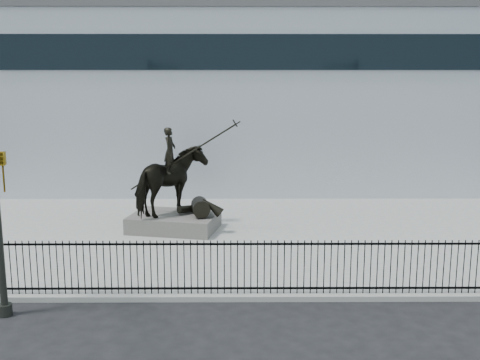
{
  "coord_description": "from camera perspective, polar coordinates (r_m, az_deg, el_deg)",
  "views": [
    {
      "loc": [
        -1.11,
        -13.17,
        6.03
      ],
      "look_at": [
        -1.01,
        6.0,
        2.4
      ],
      "focal_mm": 42.0,
      "sensor_mm": 36.0,
      "label": 1
    }
  ],
  "objects": [
    {
      "name": "equestrian_statue",
      "position": [
        21.29,
        -6.65,
        -0.2
      ],
      "size": [
        4.05,
        2.93,
        3.49
      ],
      "rotation": [
        0.0,
        0.0,
        -0.21
      ],
      "color": "black",
      "rests_on": "statue_plinth"
    },
    {
      "name": "statue_plinth",
      "position": [
        21.66,
        -6.72,
        -4.27
      ],
      "size": [
        3.6,
        2.82,
        0.6
      ],
      "primitive_type": "cube",
      "rotation": [
        0.0,
        0.0,
        -0.21
      ],
      "color": "#504D49",
      "rests_on": "plaza"
    },
    {
      "name": "ground",
      "position": [
        14.53,
        4.23,
        -13.82
      ],
      "size": [
        120.0,
        120.0,
        0.0
      ],
      "primitive_type": "plane",
      "color": "black",
      "rests_on": "ground"
    },
    {
      "name": "plaza",
      "position": [
        21.06,
        2.74,
        -5.7
      ],
      "size": [
        30.0,
        12.0,
        0.15
      ],
      "primitive_type": "cube",
      "color": "gray",
      "rests_on": "ground"
    },
    {
      "name": "building",
      "position": [
        33.23,
        1.62,
        8.1
      ],
      "size": [
        44.0,
        14.0,
        9.0
      ],
      "primitive_type": "cube",
      "color": "silver",
      "rests_on": "ground"
    },
    {
      "name": "picket_fence",
      "position": [
        15.35,
        3.91,
        -8.81
      ],
      "size": [
        22.1,
        0.1,
        1.5
      ],
      "color": "black",
      "rests_on": "plaza"
    }
  ]
}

